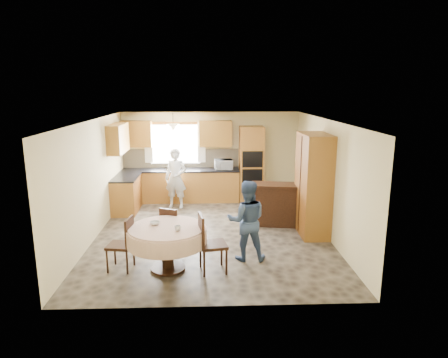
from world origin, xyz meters
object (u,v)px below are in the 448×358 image
sideboard (279,206)px  person_dining (247,221)px  chair_left (124,241)px  dining_table (167,236)px  person_sink (176,178)px  chair_right (208,240)px  cupboard (313,185)px  chair_back (171,228)px  oven_tower (251,164)px

sideboard → person_dining: size_ratio=0.85×
chair_left → person_dining: person_dining is taller
dining_table → chair_left: 0.76m
sideboard → person_dining: 2.15m
dining_table → chair_left: chair_left is taller
person_sink → person_dining: person_sink is taller
sideboard → person_dining: person_dining is taller
sideboard → chair_right: bearing=-115.6°
cupboard → person_dining: 2.09m
cupboard → chair_back: (-3.01, -0.95, -0.60)m
cupboard → person_sink: (-3.15, 2.07, -0.31)m
chair_back → person_dining: bearing=-171.7°
dining_table → chair_left: (-0.75, 0.02, -0.09)m
sideboard → chair_left: 3.86m
sideboard → person_dining: (-0.94, -1.91, 0.30)m
dining_table → sideboard: bearing=44.1°
oven_tower → chair_right: 4.71m
cupboard → person_dining: (-1.58, -1.33, -0.35)m
sideboard → person_sink: bearing=157.9°
sideboard → dining_table: sideboard is taller
dining_table → chair_right: 0.73m
oven_tower → chair_left: size_ratio=2.21×
chair_right → person_sink: 4.01m
oven_tower → person_dining: 4.07m
sideboard → chair_left: size_ratio=1.35×
chair_left → chair_right: chair_right is taller
chair_right → person_dining: 0.89m
sideboard → dining_table: (-2.37, -2.29, 0.16)m
chair_back → chair_right: (0.72, -0.88, 0.07)m
chair_left → dining_table: bearing=96.7°
sideboard → person_dining: bearing=-107.4°
oven_tower → person_dining: (-0.51, -4.03, -0.30)m
cupboard → chair_left: 4.17m
chair_right → person_dining: bearing=-65.5°
oven_tower → dining_table: oven_tower is taller
cupboard → sideboard: bearing=138.0°
sideboard → chair_left: (-3.13, -2.27, 0.07)m
person_sink → cupboard: bearing=-21.3°
dining_table → person_sink: 3.80m
cupboard → chair_right: cupboard is taller
dining_table → chair_right: bearing=-8.9°
cupboard → dining_table: cupboard is taller
chair_left → oven_tower: bearing=157.1°
chair_right → person_sink: (-0.86, 3.91, 0.22)m
dining_table → oven_tower: bearing=66.3°
chair_left → person_dining: (2.19, 0.36, 0.23)m
oven_tower → dining_table: size_ratio=1.53×
cupboard → chair_back: 3.21m
cupboard → chair_right: (-2.29, -1.83, -0.53)m
chair_back → person_sink: person_sink is taller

